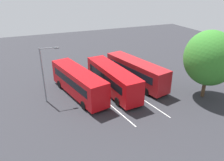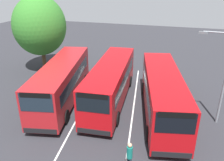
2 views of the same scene
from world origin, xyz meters
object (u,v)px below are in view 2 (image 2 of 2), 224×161
at_px(bus_far_left, 62,81).
at_px(depot_tree, 40,26).
at_px(bus_center_left, 111,82).
at_px(street_lamp, 223,73).
at_px(pedestrian, 130,155).
at_px(bus_center_right, 162,93).

distance_m(bus_far_left, depot_tree, 9.53).
height_order(bus_far_left, depot_tree, depot_tree).
bearing_deg(bus_center_left, bus_far_left, -80.49).
relative_size(bus_far_left, depot_tree, 1.32).
bearing_deg(street_lamp, pedestrian, 56.18).
relative_size(pedestrian, street_lamp, 0.27).
bearing_deg(bus_far_left, bus_center_right, 79.68).
height_order(bus_far_left, street_lamp, street_lamp).
distance_m(pedestrian, street_lamp, 8.60).
xyz_separation_m(bus_center_right, pedestrian, (6.44, -1.00, -0.77)).
xyz_separation_m(pedestrian, depot_tree, (-12.78, -13.42, 3.95)).
bearing_deg(street_lamp, bus_center_left, -2.18).
distance_m(bus_center_left, depot_tree, 11.93).
bearing_deg(bus_center_left, depot_tree, -124.24).
bearing_deg(pedestrian, street_lamp, -9.91).
xyz_separation_m(bus_center_right, street_lamp, (-0.09, 3.85, 2.01)).
height_order(bus_center_left, depot_tree, depot_tree).
bearing_deg(depot_tree, street_lamp, 71.11).
bearing_deg(depot_tree, pedestrian, 46.39).
xyz_separation_m(bus_far_left, bus_center_left, (-1.06, 3.99, 0.00)).
xyz_separation_m(bus_center_left, pedestrian, (7.24, 3.34, -0.77)).
relative_size(bus_center_right, pedestrian, 6.02).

